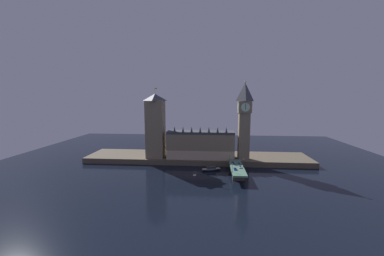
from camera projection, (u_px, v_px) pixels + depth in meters
The scene contains 15 objects.
ground_plane at pixel (195, 172), 200.16m from camera, with size 400.00×400.00×0.00m, color black.
embankment at pixel (197, 158), 238.37m from camera, with size 220.00×42.00×5.11m.
parliament_hall at pixel (200, 145), 226.39m from camera, with size 63.86×17.85×31.30m.
clock_tower at pixel (244, 119), 217.09m from camera, with size 12.24×12.35×73.11m.
victoria_tower at pixel (155, 126), 228.15m from camera, with size 17.00×17.00×67.55m.
bridge at pixel (237, 169), 191.79m from camera, with size 10.62×46.00×7.30m.
car_northbound_lead at pixel (233, 163), 200.62m from camera, with size 1.96×4.07×1.31m.
car_northbound_trail at pixel (235, 169), 183.54m from camera, with size 2.05×4.80×1.34m.
car_southbound_lead at pixel (240, 167), 187.84m from camera, with size 2.05×3.90×1.32m.
car_southbound_trail at pixel (239, 164), 197.20m from camera, with size 1.92×4.41×1.44m.
pedestrian_mid_walk at pixel (243, 166), 189.09m from camera, with size 0.38×0.38×1.71m.
street_lamp_near at pixel (232, 167), 176.82m from camera, with size 1.34×0.60×6.47m.
street_lamp_mid at pixel (243, 162), 190.53m from camera, with size 1.34×0.60×6.85m.
street_lamp_far at pixel (229, 157), 205.85m from camera, with size 1.34×0.60×7.25m.
boat_upstream at pixel (211, 169), 204.36m from camera, with size 18.36×9.63×3.76m.
Camera 1 is at (13.23, -193.07, 63.59)m, focal length 22.00 mm.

